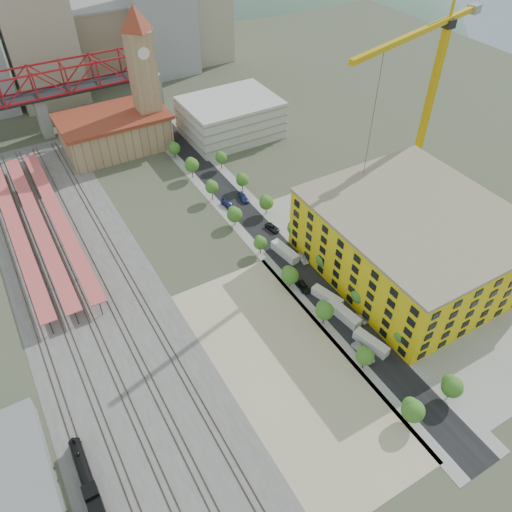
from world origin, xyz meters
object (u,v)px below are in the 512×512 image
tower_crane (429,78)px  construction_building (413,241)px  site_trailer_a (371,343)px  site_trailer_b (344,314)px  site_trailer_c (327,297)px  site_trailer_d (285,252)px  locomotive (87,480)px  car_0 (366,356)px  clock_tower (142,65)px

tower_crane → construction_building: bearing=-131.0°
tower_crane → site_trailer_a: 75.71m
construction_building → site_trailer_a: bearing=-148.1°
tower_crane → site_trailer_a: bearing=-138.8°
site_trailer_b → site_trailer_c: site_trailer_b is taller
construction_building → site_trailer_c: bearing=178.0°
site_trailer_b → site_trailer_c: (0.00, 6.81, -0.12)m
construction_building → site_trailer_c: (-26.00, 0.92, -8.22)m
site_trailer_a → site_trailer_d: 36.97m
tower_crane → site_trailer_d: bearing=-172.5°
locomotive → site_trailer_b: (66.00, 8.84, -0.56)m
tower_crane → site_trailer_a: (-49.77, -43.52, -36.89)m
construction_building → site_trailer_a: size_ratio=5.64×
construction_building → car_0: (-29.00, -18.15, -8.62)m
locomotive → site_trailer_d: 74.95m
locomotive → tower_crane: (115.77, 42.06, 36.25)m
clock_tower → site_trailer_c: size_ratio=6.00×
site_trailer_a → site_trailer_c: 17.10m
locomotive → site_trailer_d: size_ratio=2.10×
site_trailer_c → tower_crane: bearing=11.7°
construction_building → locomotive: (-92.00, -14.73, -7.55)m
clock_tower → tower_crane: (57.77, -72.66, 9.42)m
clock_tower → site_trailer_a: 119.65m
clock_tower → site_trailer_d: size_ratio=5.47×
site_trailer_b → car_0: 12.63m
site_trailer_c → site_trailer_b: bearing=-106.2°
construction_building → site_trailer_a: construction_building is taller
clock_tower → site_trailer_a: size_ratio=5.80×
tower_crane → car_0: (-52.77, -45.49, -37.32)m
site_trailer_b → site_trailer_a: bearing=-97.8°
site_trailer_b → clock_tower: bearing=86.5°
site_trailer_d → clock_tower: bearing=88.1°
clock_tower → site_trailer_c: bearing=-85.4°
site_trailer_a → locomotive: bearing=165.7°
site_trailer_d → car_0: site_trailer_d is taller
tower_crane → site_trailer_d: tower_crane is taller
site_trailer_a → site_trailer_d: (0.00, 36.97, 0.07)m
car_0 → site_trailer_b: bearing=73.8°
tower_crane → site_trailer_d: 62.26m
clock_tower → tower_crane: size_ratio=0.84×
locomotive → car_0: locomotive is taller
locomotive → site_trailer_a: (66.00, -1.45, -0.64)m
site_trailer_b → site_trailer_d: size_ratio=1.00×
site_trailer_a → car_0: size_ratio=1.93×
car_0 → site_trailer_a: bearing=30.8°
site_trailer_a → site_trailer_b: site_trailer_b is taller
tower_crane → car_0: bearing=-139.2°
site_trailer_a → site_trailer_b: bearing=77.0°
locomotive → site_trailer_a: 66.02m
tower_crane → site_trailer_c: size_ratio=7.12×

